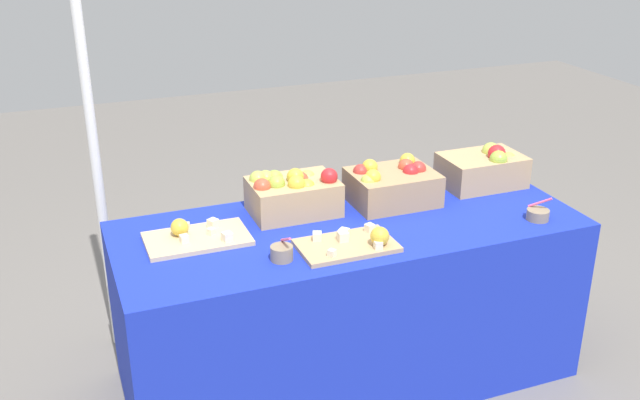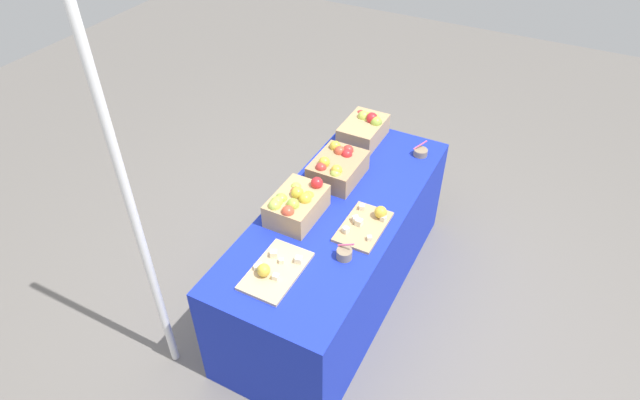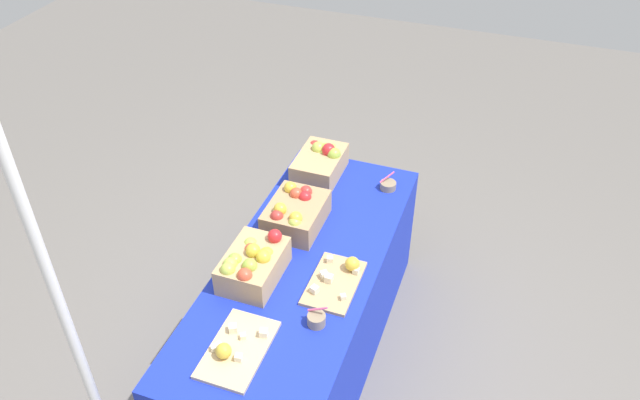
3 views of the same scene
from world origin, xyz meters
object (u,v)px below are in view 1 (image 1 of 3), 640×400
object	(u,v)px
apple_crate_middle	(392,185)
apple_crate_right	(292,193)
tent_pole	(90,118)
cutting_board_front	(353,243)
apple_crate_left	(485,167)
cutting_board_back	(195,236)
sample_bowl_mid	(282,253)
sample_bowl_near	(538,214)

from	to	relation	value
apple_crate_middle	apple_crate_right	distance (m)	0.44
tent_pole	cutting_board_front	bearing A→B (deg)	-44.81
apple_crate_left	cutting_board_back	bearing A→B (deg)	-175.78
apple_crate_middle	tent_pole	bearing A→B (deg)	157.25
sample_bowl_mid	tent_pole	distance (m)	1.06
apple_crate_left	sample_bowl_near	xyz separation A→B (m)	(-0.01, -0.42, -0.06)
cutting_board_back	sample_bowl_mid	size ratio (longest dim) A/B	3.72
apple_crate_left	apple_crate_middle	distance (m)	0.49
cutting_board_back	sample_bowl_near	size ratio (longest dim) A/B	4.03
apple_crate_right	apple_crate_left	bearing A→B (deg)	-0.97
cutting_board_front	tent_pole	world-z (taller)	tent_pole
cutting_board_front	sample_bowl_near	world-z (taller)	sample_bowl_near
sample_bowl_mid	sample_bowl_near	bearing A→B (deg)	-2.18
apple_crate_right	sample_bowl_mid	size ratio (longest dim) A/B	3.36
apple_crate_middle	tent_pole	distance (m)	1.31
apple_crate_left	sample_bowl_mid	xyz separation A→B (m)	(-1.10, -0.37, -0.06)
apple_crate_middle	cutting_board_front	bearing A→B (deg)	-134.10
apple_crate_left	tent_pole	bearing A→B (deg)	164.54
apple_crate_middle	apple_crate_right	world-z (taller)	apple_crate_right
sample_bowl_mid	tent_pole	size ratio (longest dim) A/B	0.05
apple_crate_middle	cutting_board_front	distance (m)	0.48
cutting_board_front	apple_crate_left	bearing A→B (deg)	24.68
cutting_board_back	tent_pole	bearing A→B (deg)	118.15
cutting_board_back	tent_pole	size ratio (longest dim) A/B	0.18
apple_crate_left	apple_crate_right	world-z (taller)	same
apple_crate_left	apple_crate_middle	world-z (taller)	apple_crate_left
apple_crate_middle	cutting_board_front	xyz separation A→B (m)	(-0.33, -0.34, -0.06)
apple_crate_right	sample_bowl_mid	world-z (taller)	apple_crate_right
cutting_board_back	sample_bowl_mid	bearing A→B (deg)	-46.19
cutting_board_back	sample_bowl_mid	xyz separation A→B (m)	(0.26, -0.27, 0.01)
apple_crate_middle	apple_crate_right	xyz separation A→B (m)	(-0.44, 0.05, 0.01)
apple_crate_middle	sample_bowl_mid	distance (m)	0.71
cutting_board_front	tent_pole	size ratio (longest dim) A/B	0.17
apple_crate_left	cutting_board_back	xyz separation A→B (m)	(-1.37, -0.10, -0.07)
apple_crate_middle	sample_bowl_near	xyz separation A→B (m)	(0.48, -0.38, -0.06)
apple_crate_left	tent_pole	world-z (taller)	tent_pole
apple_crate_left	apple_crate_middle	size ratio (longest dim) A/B	1.01
apple_crate_right	sample_bowl_near	distance (m)	1.02
apple_crate_left	apple_crate_right	size ratio (longest dim) A/B	1.01
cutting_board_front	cutting_board_back	xyz separation A→B (m)	(-0.54, 0.28, -0.00)
apple_crate_right	sample_bowl_mid	distance (m)	0.43
apple_crate_middle	tent_pole	xyz separation A→B (m)	(-1.18, 0.49, 0.29)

